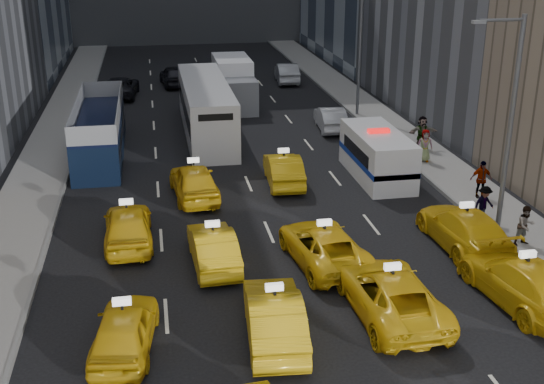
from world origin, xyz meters
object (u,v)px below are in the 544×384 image
Objects in this scene: double_decker at (100,129)px; box_truck at (234,83)px; nypd_van at (377,156)px; city_bus at (206,108)px.

box_truck reaches higher than double_decker.
nypd_van is 17.57m from box_truck.
box_truck is at bearing 108.22° from nypd_van.
double_decker is 7.07m from city_bus.
box_truck reaches higher than city_bus.
nypd_van is 0.81× the size of box_truck.
double_decker is at bearing -125.06° from box_truck.
city_bus is at bearing 28.49° from double_decker.
nypd_van is 0.47× the size of city_bus.
city_bus is 7.61m from box_truck.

